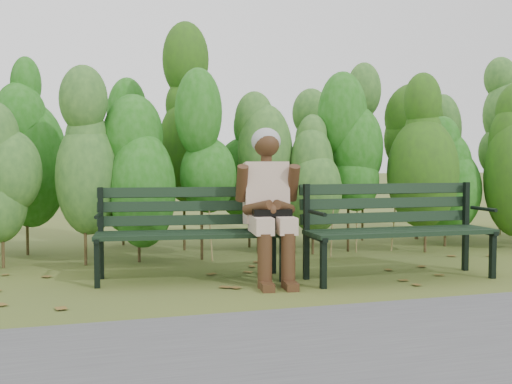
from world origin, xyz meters
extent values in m
plane|color=#4A5928|center=(0.00, 0.00, 0.00)|extent=(80.00, 80.00, 0.00)
cube|color=#474749|center=(0.00, -2.20, 0.01)|extent=(60.00, 2.50, 0.01)
cylinder|color=#47381E|center=(-2.14, 1.30, 0.40)|extent=(0.03, 0.03, 0.80)
ellipsoid|color=#1C6511|center=(-2.14, 1.30, 1.04)|extent=(0.64, 0.64, 1.44)
cylinder|color=#47381E|center=(-1.53, 1.30, 0.40)|extent=(0.03, 0.03, 0.80)
ellipsoid|color=#1C6511|center=(-1.53, 1.30, 1.04)|extent=(0.64, 0.64, 1.44)
cylinder|color=#47381E|center=(-0.92, 1.30, 0.40)|extent=(0.03, 0.03, 0.80)
ellipsoid|color=#1C6511|center=(-0.92, 1.30, 1.04)|extent=(0.64, 0.64, 1.44)
cylinder|color=#47381E|center=(-0.31, 1.30, 0.40)|extent=(0.03, 0.03, 0.80)
ellipsoid|color=#1C6511|center=(-0.31, 1.30, 1.04)|extent=(0.64, 0.64, 1.44)
cylinder|color=#47381E|center=(0.31, 1.30, 0.40)|extent=(0.03, 0.03, 0.80)
ellipsoid|color=#1C6511|center=(0.31, 1.30, 1.04)|extent=(0.64, 0.64, 1.44)
cylinder|color=#47381E|center=(0.92, 1.30, 0.40)|extent=(0.03, 0.03, 0.80)
ellipsoid|color=#1C6511|center=(0.92, 1.30, 1.04)|extent=(0.64, 0.64, 1.44)
cylinder|color=#47381E|center=(1.53, 1.30, 0.40)|extent=(0.03, 0.03, 0.80)
ellipsoid|color=#1C6511|center=(1.53, 1.30, 1.04)|extent=(0.64, 0.64, 1.44)
cylinder|color=#47381E|center=(2.14, 1.30, 0.40)|extent=(0.03, 0.03, 0.80)
ellipsoid|color=#1C6511|center=(2.14, 1.30, 1.04)|extent=(0.64, 0.64, 1.44)
cylinder|color=#47381E|center=(2.75, 1.30, 0.40)|extent=(0.03, 0.03, 0.80)
ellipsoid|color=#1C6511|center=(2.75, 1.30, 1.04)|extent=(0.64, 0.64, 1.44)
cylinder|color=#47381E|center=(3.36, 1.30, 0.40)|extent=(0.03, 0.03, 0.80)
ellipsoid|color=#1C6511|center=(3.36, 1.30, 1.04)|extent=(0.64, 0.64, 1.44)
cylinder|color=#47381E|center=(-1.92, 2.30, 0.55)|extent=(0.04, 0.04, 1.10)
ellipsoid|color=#2A4C1A|center=(-1.92, 2.30, 1.43)|extent=(0.70, 0.70, 1.98)
cylinder|color=#47381E|center=(-1.15, 2.30, 0.55)|extent=(0.04, 0.04, 1.10)
ellipsoid|color=#2A4C1A|center=(-1.15, 2.30, 1.43)|extent=(0.70, 0.70, 1.98)
cylinder|color=#47381E|center=(-0.38, 2.30, 0.55)|extent=(0.04, 0.04, 1.10)
ellipsoid|color=#2A4C1A|center=(-0.38, 2.30, 1.43)|extent=(0.70, 0.70, 1.98)
cylinder|color=#47381E|center=(0.38, 2.30, 0.55)|extent=(0.04, 0.04, 1.10)
ellipsoid|color=#2A4C1A|center=(0.38, 2.30, 1.43)|extent=(0.70, 0.70, 1.98)
cylinder|color=#47381E|center=(1.15, 2.30, 0.55)|extent=(0.04, 0.04, 1.10)
ellipsoid|color=#2A4C1A|center=(1.15, 2.30, 1.43)|extent=(0.70, 0.70, 1.98)
cylinder|color=#47381E|center=(1.92, 2.30, 0.55)|extent=(0.04, 0.04, 1.10)
ellipsoid|color=#2A4C1A|center=(1.92, 2.30, 1.43)|extent=(0.70, 0.70, 1.98)
cylinder|color=#47381E|center=(2.69, 2.30, 0.55)|extent=(0.04, 0.04, 1.10)
ellipsoid|color=#2A4C1A|center=(2.69, 2.30, 1.43)|extent=(0.70, 0.70, 1.98)
cylinder|color=#47381E|center=(3.46, 2.30, 0.55)|extent=(0.04, 0.04, 1.10)
ellipsoid|color=#2A4C1A|center=(3.46, 2.30, 1.43)|extent=(0.70, 0.70, 1.98)
cylinder|color=#47381E|center=(4.22, 2.30, 0.55)|extent=(0.04, 0.04, 1.10)
ellipsoid|color=#2A4C1A|center=(4.22, 2.30, 1.43)|extent=(0.70, 0.70, 1.98)
cube|color=brown|center=(-1.22, -0.85, 0.00)|extent=(0.10, 0.08, 0.01)
cube|color=brown|center=(-1.60, 0.63, 0.00)|extent=(0.11, 0.09, 0.01)
cube|color=brown|center=(-0.06, 0.52, 0.00)|extent=(0.09, 0.11, 0.01)
cube|color=brown|center=(2.34, 0.60, 0.00)|extent=(0.10, 0.08, 0.01)
cube|color=brown|center=(1.02, -0.07, 0.00)|extent=(0.09, 0.07, 0.01)
cube|color=brown|center=(-1.78, -0.69, 0.00)|extent=(0.11, 0.11, 0.01)
cube|color=brown|center=(-1.73, 0.18, 0.00)|extent=(0.07, 0.09, 0.01)
cube|color=brown|center=(2.07, 0.69, 0.00)|extent=(0.11, 0.11, 0.01)
cube|color=brown|center=(0.28, 0.92, 0.00)|extent=(0.08, 0.10, 0.01)
cube|color=brown|center=(1.11, -0.10, 0.00)|extent=(0.11, 0.10, 0.01)
cube|color=brown|center=(-1.62, -1.11, 0.00)|extent=(0.08, 0.10, 0.01)
cube|color=brown|center=(2.55, 0.89, 0.00)|extent=(0.08, 0.10, 0.01)
cube|color=brown|center=(-0.80, -0.91, 0.00)|extent=(0.11, 0.10, 0.01)
cube|color=brown|center=(2.24, 0.86, 0.00)|extent=(0.10, 0.08, 0.01)
cube|color=brown|center=(-0.85, -0.29, 0.00)|extent=(0.10, 0.11, 0.01)
cube|color=brown|center=(1.74, -0.76, 0.00)|extent=(0.09, 0.10, 0.01)
cube|color=brown|center=(0.51, 0.88, 0.00)|extent=(0.11, 0.11, 0.01)
cube|color=brown|center=(1.52, -0.17, 0.00)|extent=(0.11, 0.10, 0.01)
cube|color=black|center=(-0.63, 0.11, 0.40)|extent=(1.60, 0.28, 0.04)
cube|color=black|center=(-0.61, 0.22, 0.40)|extent=(1.60, 0.28, 0.04)
cube|color=black|center=(-0.60, 0.33, 0.40)|extent=(1.60, 0.28, 0.04)
cube|color=black|center=(-0.59, 0.44, 0.40)|extent=(1.60, 0.28, 0.04)
cube|color=black|center=(-0.58, 0.52, 0.50)|extent=(1.60, 0.24, 0.09)
cube|color=black|center=(-0.58, 0.54, 0.62)|extent=(1.60, 0.24, 0.09)
cube|color=black|center=(-0.57, 0.55, 0.75)|extent=(1.60, 0.24, 0.09)
cube|color=black|center=(-1.39, 0.19, 0.20)|extent=(0.05, 0.05, 0.40)
cube|color=black|center=(-1.34, 0.57, 0.40)|extent=(0.05, 0.05, 0.80)
cube|color=black|center=(-1.37, 0.36, 0.38)|extent=(0.10, 0.45, 0.04)
cylinder|color=black|center=(-1.37, 0.32, 0.58)|extent=(0.07, 0.33, 0.03)
cube|color=black|center=(0.13, 0.01, 0.20)|extent=(0.05, 0.05, 0.40)
cube|color=black|center=(0.18, 0.39, 0.40)|extent=(0.05, 0.05, 0.80)
cube|color=black|center=(0.15, 0.19, 0.38)|extent=(0.10, 0.45, 0.04)
cylinder|color=black|center=(0.15, 0.14, 0.58)|extent=(0.07, 0.33, 0.03)
cube|color=black|center=(1.15, -0.35, 0.41)|extent=(1.66, 0.13, 0.04)
cube|color=black|center=(1.16, -0.23, 0.41)|extent=(1.66, 0.13, 0.04)
cube|color=black|center=(1.16, -0.12, 0.41)|extent=(1.66, 0.13, 0.04)
cube|color=black|center=(1.16, 0.00, 0.41)|extent=(1.66, 0.13, 0.04)
cube|color=black|center=(1.16, 0.08, 0.52)|extent=(1.66, 0.08, 0.10)
cube|color=black|center=(1.16, 0.10, 0.65)|extent=(1.66, 0.08, 0.10)
cube|color=black|center=(1.16, 0.11, 0.77)|extent=(1.66, 0.08, 0.10)
cube|color=black|center=(0.36, -0.35, 0.21)|extent=(0.05, 0.05, 0.41)
cube|color=black|center=(0.37, 0.05, 0.41)|extent=(0.05, 0.05, 0.83)
cube|color=black|center=(0.36, -0.16, 0.40)|extent=(0.05, 0.46, 0.04)
cylinder|color=black|center=(0.36, -0.21, 0.60)|extent=(0.04, 0.35, 0.03)
cube|color=black|center=(1.95, -0.37, 0.21)|extent=(0.05, 0.05, 0.41)
cube|color=black|center=(1.95, 0.03, 0.41)|extent=(0.05, 0.05, 0.83)
cube|color=black|center=(1.95, -0.18, 0.40)|extent=(0.05, 0.46, 0.04)
cylinder|color=black|center=(1.95, -0.23, 0.60)|extent=(0.04, 0.35, 0.03)
cube|color=beige|center=(-0.06, -0.02, 0.50)|extent=(0.20, 0.47, 0.14)
cube|color=beige|center=(0.13, -0.04, 0.50)|extent=(0.20, 0.47, 0.14)
cylinder|color=#412715|center=(-0.09, -0.20, 0.22)|extent=(0.13, 0.13, 0.44)
cylinder|color=#412715|center=(0.11, -0.22, 0.22)|extent=(0.13, 0.13, 0.44)
cube|color=#412715|center=(-0.10, -0.28, 0.03)|extent=(0.12, 0.22, 0.06)
cube|color=#412715|center=(0.10, -0.30, 0.03)|extent=(0.12, 0.22, 0.06)
cube|color=beige|center=(0.07, 0.26, 0.74)|extent=(0.42, 0.31, 0.56)
cylinder|color=#412715|center=(0.06, 0.24, 1.03)|extent=(0.10, 0.10, 0.11)
sphere|color=#412715|center=(0.06, 0.23, 1.17)|extent=(0.23, 0.23, 0.23)
ellipsoid|color=gray|center=(0.06, 0.26, 1.20)|extent=(0.26, 0.25, 0.23)
cylinder|color=#412715|center=(-0.17, 0.20, 0.84)|extent=(0.12, 0.23, 0.33)
cylinder|color=#412715|center=(0.28, 0.15, 0.84)|extent=(0.12, 0.23, 0.33)
cylinder|color=#412715|center=(-0.07, 0.05, 0.64)|extent=(0.22, 0.29, 0.14)
cylinder|color=#412715|center=(0.15, 0.02, 0.64)|extent=(0.27, 0.27, 0.14)
sphere|color=#412715|center=(0.03, -0.03, 0.61)|extent=(0.12, 0.12, 0.12)
cube|color=black|center=(0.03, -0.02, 0.54)|extent=(0.34, 0.17, 0.17)
camera|label=1|loc=(-1.49, -4.77, 1.03)|focal=42.00mm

